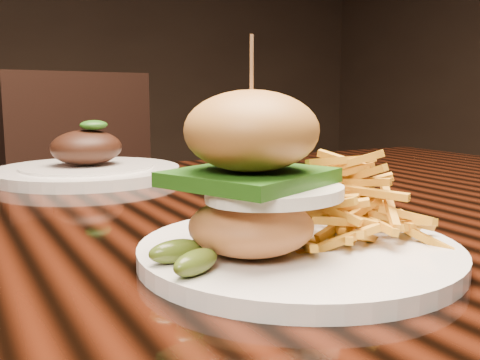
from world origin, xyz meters
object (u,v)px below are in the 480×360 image
far_dish (87,167)px  chair_far (106,220)px  burger_plate (297,204)px  dining_table (199,265)px

far_dish → chair_far: chair_far is taller
burger_plate → chair_far: chair_far is taller
burger_plate → chair_far: bearing=71.9°
burger_plate → chair_far: (0.13, 1.13, -0.26)m
dining_table → far_dish: bearing=101.7°
far_dish → chair_far: bearing=72.8°
chair_far → dining_table: bearing=-114.3°
dining_table → burger_plate: size_ratio=5.66×
far_dish → burger_plate: bearing=-85.2°
burger_plate → far_dish: bearing=83.3°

